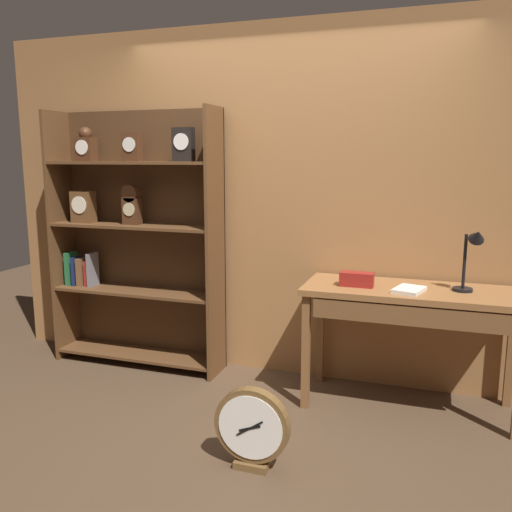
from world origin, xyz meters
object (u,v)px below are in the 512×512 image
(bookshelf, at_px, (133,238))
(round_clock_large, at_px, (252,428))
(toolbox_small, at_px, (357,279))
(desk_lamp, at_px, (472,254))
(workbench, at_px, (411,305))
(open_repair_manual, at_px, (409,290))

(bookshelf, bearing_deg, round_clock_large, -39.73)
(toolbox_small, height_order, round_clock_large, toolbox_small)
(desk_lamp, height_order, toolbox_small, desk_lamp)
(workbench, bearing_deg, round_clock_large, -126.68)
(workbench, distance_m, desk_lamp, 0.49)
(open_repair_manual, height_order, round_clock_large, open_repair_manual)
(open_repair_manual, xyz_separation_m, round_clock_large, (-0.72, -0.91, -0.59))
(bookshelf, relative_size, desk_lamp, 4.75)
(round_clock_large, bearing_deg, workbench, 53.32)
(round_clock_large, bearing_deg, open_repair_manual, 51.64)
(desk_lamp, distance_m, toolbox_small, 0.72)
(bookshelf, distance_m, round_clock_large, 1.98)
(workbench, height_order, round_clock_large, workbench)
(open_repair_manual, bearing_deg, workbench, 96.02)
(bookshelf, bearing_deg, desk_lamp, -3.37)
(bookshelf, height_order, workbench, bookshelf)
(bookshelf, height_order, toolbox_small, bookshelf)
(open_repair_manual, distance_m, round_clock_large, 1.31)
(round_clock_large, bearing_deg, desk_lamp, 43.27)
(desk_lamp, bearing_deg, toolbox_small, -175.27)
(bookshelf, xyz_separation_m, open_repair_manual, (2.12, -0.25, -0.19))
(bookshelf, distance_m, toolbox_small, 1.81)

